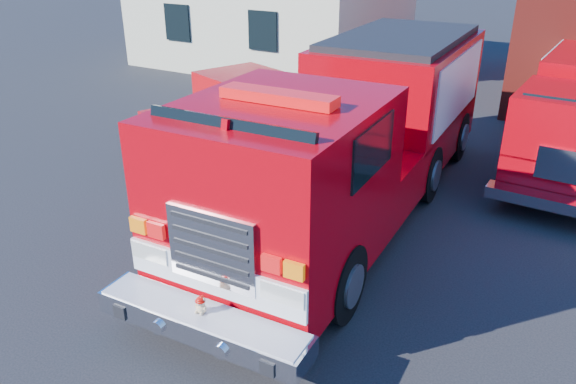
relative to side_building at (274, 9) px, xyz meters
The scene contains 4 objects.
ground 15.96m from the side_building, 55.30° to the right, with size 100.00×100.00×0.00m, color black.
side_building is the anchor object (origin of this frame).
fire_engine 14.92m from the side_building, 52.12° to the right, with size 3.32×10.59×3.23m.
pickup_truck 10.85m from the side_building, 61.48° to the right, with size 4.14×6.35×1.96m.
Camera 1 is at (4.30, -8.56, 5.27)m, focal length 35.00 mm.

